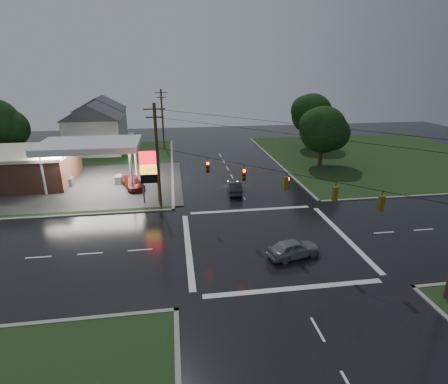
{
  "coord_description": "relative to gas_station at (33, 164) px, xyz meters",
  "views": [
    {
      "loc": [
        -7.81,
        -26.43,
        14.57
      ],
      "look_at": [
        -3.2,
        4.8,
        3.0
      ],
      "focal_mm": 28.0,
      "sensor_mm": 36.0,
      "label": 1
    }
  ],
  "objects": [
    {
      "name": "house_near",
      "position": [
        4.73,
        16.3,
        1.86
      ],
      "size": [
        11.05,
        8.48,
        8.6
      ],
      "color": "silver",
      "rests_on": "ground"
    },
    {
      "name": "car_crossing",
      "position": [
        26.96,
        -22.58,
        -1.81
      ],
      "size": [
        4.61,
        2.67,
        1.47
      ],
      "primitive_type": "imported",
      "rotation": [
        0.0,
        0.0,
        1.8
      ],
      "color": "gray",
      "rests_on": "ground"
    },
    {
      "name": "grass_nw",
      "position": [
        -0.32,
        6.3,
        -2.51
      ],
      "size": [
        36.0,
        36.0,
        0.08
      ],
      "primitive_type": "cube",
      "color": "#1F3015",
      "rests_on": "ground"
    },
    {
      "name": "pylon_sign",
      "position": [
        15.18,
        -9.2,
        1.46
      ],
      "size": [
        2.0,
        0.35,
        6.0
      ],
      "color": "#59595E",
      "rests_on": "ground"
    },
    {
      "name": "grass_ne",
      "position": [
        51.68,
        6.3,
        -2.51
      ],
      "size": [
        36.0,
        36.0,
        0.08
      ],
      "primitive_type": "cube",
      "color": "#1F3015",
      "rests_on": "ground"
    },
    {
      "name": "car_north",
      "position": [
        24.88,
        -7.35,
        -1.83
      ],
      "size": [
        1.87,
        4.46,
        1.43
      ],
      "primitive_type": "imported",
      "rotation": [
        0.0,
        0.0,
        3.06
      ],
      "color": "black",
      "rests_on": "ground"
    },
    {
      "name": "tree_ne_near",
      "position": [
        39.82,
        2.29,
        3.01
      ],
      "size": [
        7.99,
        6.8,
        8.98
      ],
      "color": "black",
      "rests_on": "ground"
    },
    {
      "name": "traffic_signals",
      "position": [
        25.69,
        -19.72,
        3.93
      ],
      "size": [
        26.87,
        26.87,
        1.47
      ],
      "color": "black",
      "rests_on": "ground"
    },
    {
      "name": "tree_ne_far",
      "position": [
        42.83,
        14.29,
        3.63
      ],
      "size": [
        8.46,
        7.2,
        9.8
      ],
      "color": "black",
      "rests_on": "ground"
    },
    {
      "name": "utility_pole_nw",
      "position": [
        16.18,
        -10.2,
        3.17
      ],
      "size": [
        2.2,
        0.32,
        11.0
      ],
      "color": "#382619",
      "rests_on": "ground"
    },
    {
      "name": "gas_station",
      "position": [
        0.0,
        0.0,
        0.0
      ],
      "size": [
        26.2,
        18.0,
        5.6
      ],
      "color": "#2D2D2D",
      "rests_on": "ground"
    },
    {
      "name": "ground",
      "position": [
        25.68,
        -19.7,
        -2.55
      ],
      "size": [
        120.0,
        120.0,
        0.0
      ],
      "primitive_type": "plane",
      "color": "black",
      "rests_on": "ground"
    },
    {
      "name": "car_pump",
      "position": [
        12.68,
        -3.89,
        -1.83
      ],
      "size": [
        3.54,
        5.34,
        1.44
      ],
      "primitive_type": "imported",
      "rotation": [
        0.0,
        0.0,
        0.34
      ],
      "color": "#5D1715",
      "rests_on": "ground"
    },
    {
      "name": "utility_pole_n",
      "position": [
        16.18,
        18.3,
        2.92
      ],
      "size": [
        2.2,
        0.32,
        10.5
      ],
      "color": "#382619",
      "rests_on": "ground"
    },
    {
      "name": "house_far",
      "position": [
        3.73,
        28.3,
        1.86
      ],
      "size": [
        11.05,
        8.48,
        8.6
      ],
      "color": "silver",
      "rests_on": "ground"
    }
  ]
}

